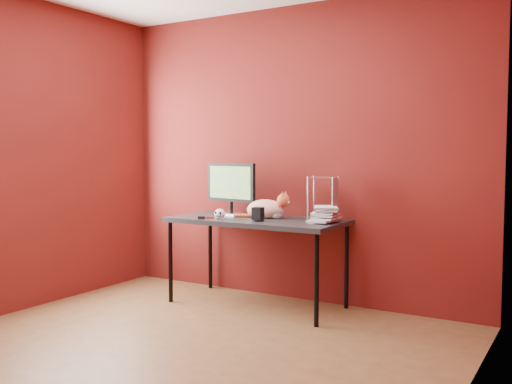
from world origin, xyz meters
The scene contains 11 objects.
room centered at (0.00, 0.00, 1.45)m, with size 3.52×3.52×2.61m.
desk centered at (-0.15, 1.37, 0.70)m, with size 1.50×0.70×0.75m.
monitor centered at (-0.49, 1.49, 1.01)m, with size 0.54×0.21×0.47m.
cat centered at (-0.09, 1.43, 0.83)m, with size 0.51×0.19×0.24m.
skull_mug centered at (-0.38, 1.15, 0.80)m, with size 0.09×0.09×0.09m.
speaker centered at (-0.04, 1.21, 0.80)m, with size 0.10×0.10×0.11m.
book_stack centered at (0.38, 1.40, 1.48)m, with size 0.27×0.30×1.45m.
wire_rack centered at (0.39, 1.54, 0.93)m, with size 0.23×0.20×0.36m.
pocket_knife centered at (-0.49, 1.16, 0.76)m, with size 0.07×0.02×0.01m, color #A00C0F.
black_gadget centered at (-0.52, 1.08, 0.76)m, with size 0.05×0.03×0.02m, color black.
washer centered at (-0.35, 1.15, 0.75)m, with size 0.04×0.04×0.00m, color silver.
Camera 1 is at (2.31, -2.78, 1.31)m, focal length 40.00 mm.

